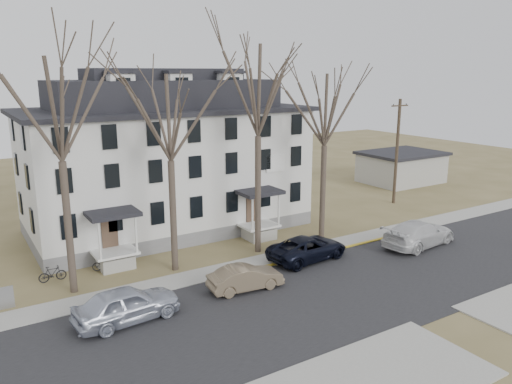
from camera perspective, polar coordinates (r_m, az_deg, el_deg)
ground at (r=26.22m, az=10.10°, el=-13.41°), size 120.00×120.00×0.00m
main_road at (r=27.57m, az=7.26°, el=-11.90°), size 120.00×10.00×0.04m
far_sidewalk at (r=32.02m, az=0.42°, el=-8.07°), size 120.00×2.00×0.08m
yellow_curb at (r=34.14m, az=8.40°, el=-6.82°), size 14.00×0.25×0.06m
boarding_house at (r=38.30m, az=-10.15°, el=3.69°), size 20.80×12.36×12.05m
distant_building at (r=56.94m, az=16.27°, el=2.76°), size 8.50×6.50×3.35m
tree_far_left at (r=27.42m, az=-21.82°, el=9.56°), size 8.40×8.40×13.72m
tree_mid_left at (r=29.16m, az=-9.92°, el=9.04°), size 7.80×7.80×12.74m
tree_center at (r=31.84m, az=0.24°, el=12.27°), size 9.00×9.00×14.70m
tree_mid_right at (r=35.14m, az=7.96°, el=9.84°), size 7.80×7.80×12.74m
utility_pole_far at (r=46.95m, az=15.80°, el=4.60°), size 2.00×0.28×9.50m
car_silver at (r=25.39m, az=-14.52°, el=-12.40°), size 5.29×2.51×1.75m
car_tan at (r=27.98m, az=-1.20°, el=-9.84°), size 4.32×1.87×1.38m
car_navy at (r=32.38m, az=5.92°, el=-6.45°), size 5.69×3.01×1.52m
car_white at (r=36.44m, az=18.10°, el=-4.57°), size 6.33×3.16×1.77m
bicycle_left at (r=31.89m, az=-16.74°, el=-7.92°), size 1.76×1.12×0.87m
bicycle_right at (r=31.34m, az=-22.24°, el=-8.71°), size 1.55×0.47×0.92m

